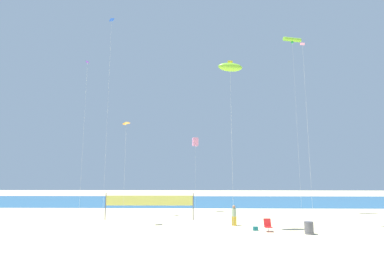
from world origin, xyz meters
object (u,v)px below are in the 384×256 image
kite_violet_diamond (87,72)px  kite_pink_diamond (303,55)px  kite_blue_diamond (111,27)px  kite_pink_box (195,142)px  beachgoer_sage_shirt (234,215)px  trash_barrel (309,228)px  volleyball_net (149,202)px  kite_orange_diamond (126,124)px  folding_beach_chair (268,225)px  beach_handbag (256,229)px  kite_lime_inflatable (230,67)px  kite_lime_tube (292,40)px

kite_violet_diamond → kite_pink_diamond: 24.18m
kite_blue_diamond → kite_violet_diamond: bearing=146.0°
kite_violet_diamond → kite_pink_box: bearing=4.0°
kite_violet_diamond → beachgoer_sage_shirt: bearing=-27.7°
trash_barrel → kite_pink_box: (-8.10, 12.73, 7.44)m
volleyball_net → kite_orange_diamond: kite_orange_diamond is taller
kite_pink_diamond → kite_blue_diamond: bearing=162.0°
folding_beach_chair → beach_handbag: folding_beach_chair is taller
kite_violet_diamond → kite_orange_diamond: (6.92, -8.17, -7.65)m
folding_beach_chair → trash_barrel: (2.65, -0.93, -0.04)m
volleyball_net → kite_pink_box: kite_pink_box is taller
volleyball_net → kite_blue_diamond: (-5.38, 3.34, 19.15)m
kite_lime_inflatable → kite_orange_diamond: size_ratio=1.54×
kite_lime_inflatable → beach_handbag: bearing=-24.2°
kite_pink_box → kite_orange_diamond: bearing=-123.4°
folding_beach_chair → trash_barrel: folding_beach_chair is taller
folding_beach_chair → kite_lime_inflatable: bearing=136.0°
kite_pink_box → kite_lime_inflatable: bearing=-74.3°
kite_pink_box → kite_lime_tube: 16.61m
kite_pink_diamond → kite_lime_tube: bearing=77.3°
kite_orange_diamond → volleyball_net: bearing=55.1°
folding_beach_chair → kite_orange_diamond: bearing=144.6°
kite_pink_box → kite_lime_tube: size_ratio=0.42×
beach_handbag → kite_pink_diamond: bearing=22.4°
beachgoer_sage_shirt → beach_handbag: (1.33, -2.12, -0.72)m
kite_pink_box → kite_pink_diamond: size_ratio=0.53×
trash_barrel → kite_pink_box: 16.82m
kite_orange_diamond → kite_blue_diamond: (-3.58, 5.92, 12.29)m
beachgoer_sage_shirt → kite_lime_inflatable: bearing=-73.3°
trash_barrel → volleyball_net: (-12.29, 6.22, 1.21)m
kite_blue_diamond → trash_barrel: bearing=-28.4°
folding_beach_chair → kite_pink_box: kite_pink_box is taller
folding_beach_chair → kite_pink_diamond: bearing=7.3°
beachgoer_sage_shirt → kite_pink_diamond: size_ratio=0.10×
folding_beach_chair → kite_blue_diamond: kite_blue_diamond is taller
beachgoer_sage_shirt → kite_lime_tube: kite_lime_tube is taller
kite_pink_diamond → beachgoer_sage_shirt: bearing=179.8°
folding_beach_chair → kite_violet_diamond: bearing=127.3°
volleyball_net → folding_beach_chair: bearing=-28.8°
kite_orange_diamond → kite_blue_diamond: size_ratio=0.40×
kite_orange_diamond → folding_beach_chair: bearing=-13.4°
kite_lime_inflatable → kite_blue_diamond: (-12.61, 7.66, 7.82)m
kite_pink_box → kite_pink_diamond: bearing=-44.3°
beach_handbag → kite_lime_tube: (6.90, 10.15, 19.63)m
kite_pink_box → volleyball_net: bearing=-122.8°
kite_lime_inflatable → kite_pink_diamond: size_ratio=0.86×
kite_pink_box → kite_lime_tube: bearing=-6.8°
beach_handbag → kite_lime_tube: size_ratio=0.02×
kite_orange_diamond → beach_handbag: bearing=-13.0°
kite_violet_diamond → kite_blue_diamond: (3.34, -2.25, 4.64)m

